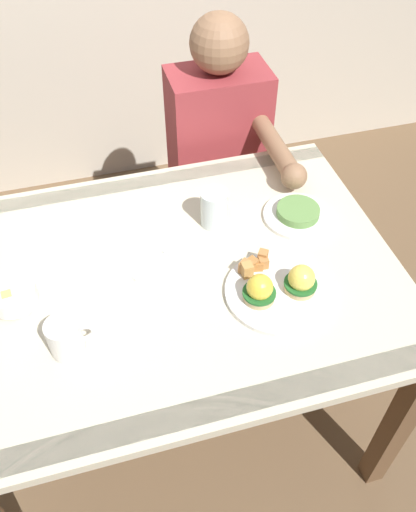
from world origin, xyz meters
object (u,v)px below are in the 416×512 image
Objects in this scene: fork at (158,260)px; side_plate at (298,214)px; eggs_benedict_plate at (277,287)px; coffee_mug at (66,337)px; fruit_bowl at (13,296)px; water_glass_near at (214,210)px; dining_table at (175,299)px; diner_person at (221,153)px.

fork is 0.43m from side_plate.
eggs_benedict_plate is 2.42× the size of coffee_mug.
fruit_bowl is 1.08× the size of coffee_mug.
side_plate is at bearing 7.67° from fruit_bowl.
dining_table is at bearing -134.96° from water_glass_near.
coffee_mug is at bearing -139.34° from fork.
side_plate is 0.18× the size of diner_person.
side_plate is (0.43, 0.06, 0.01)m from fork.
fork is 0.65m from diner_person.
dining_table is 0.13m from fork.
dining_table is 8.69× the size of fork.
fruit_bowl is 0.81m from side_plate.
diner_person is (0.60, 0.77, -0.14)m from coffee_mug.
diner_person is at bearing 39.63° from fruit_bowl.
diner_person is at bearing 62.49° from dining_table.
fruit_bowl is at bearing -172.33° from side_plate.
fruit_bowl is 0.21m from coffee_mug.
eggs_benedict_plate is 0.66m from fruit_bowl.
fruit_bowl reaches higher than dining_table.
eggs_benedict_plate is 0.53m from coffee_mug.
dining_table is 0.36m from coffee_mug.
fruit_bowl is 0.58m from water_glass_near.
eggs_benedict_plate is 0.33m from fork.
side_plate is at bearing 8.08° from fork.
water_glass_near is 0.10× the size of diner_person.
diner_person is at bearing 70.79° from water_glass_near.
water_glass_near reaches higher than eggs_benedict_plate.
coffee_mug is at bearing -143.85° from water_glass_near.
dining_table is at bearing -1.07° from fruit_bowl.
fork is at bearing -150.94° from water_glass_near.
eggs_benedict_plate is at bearing -95.65° from diner_person.
fork is 1.23× the size of water_glass_near.
fruit_bowl is at bearing 167.24° from eggs_benedict_plate.
eggs_benedict_plate is 0.31m from water_glass_near.
side_plate is at bearing 16.12° from dining_table.
coffee_mug is (-0.52, -0.03, 0.02)m from eggs_benedict_plate.
fruit_bowl is at bearing 178.93° from dining_table.
coffee_mug is at bearing -157.71° from side_plate.
diner_person reaches higher than fork.
side_plate is 0.50m from diner_person.
diner_person reaches higher than coffee_mug.
eggs_benedict_plate is (0.24, -0.14, 0.13)m from dining_table.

